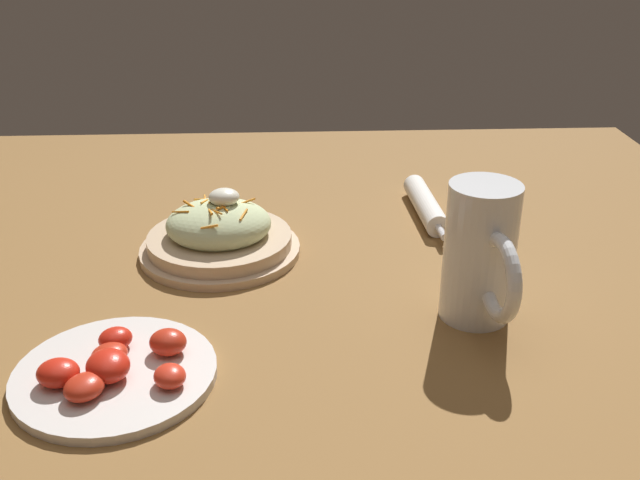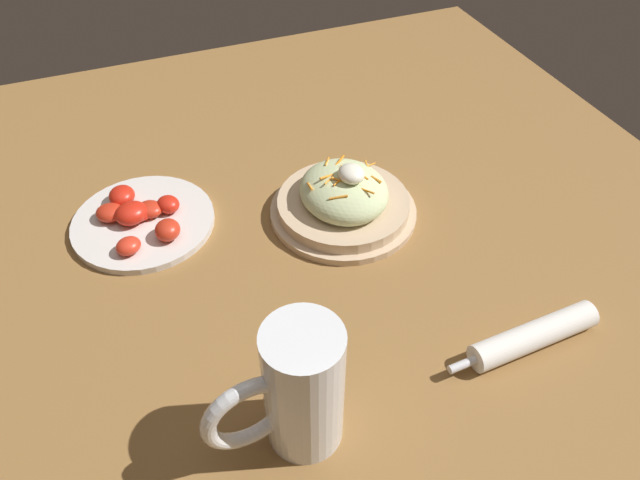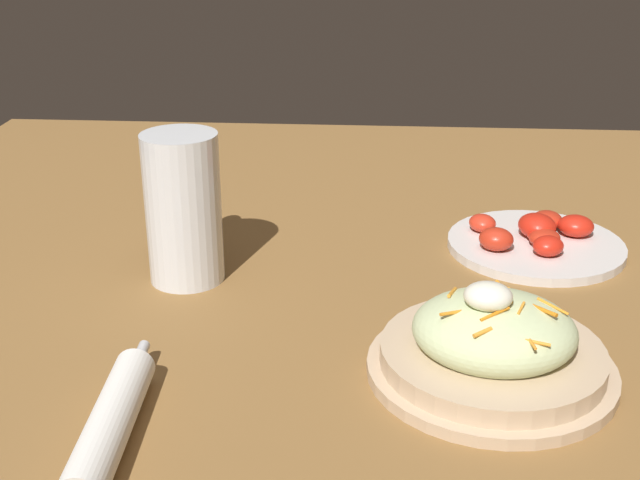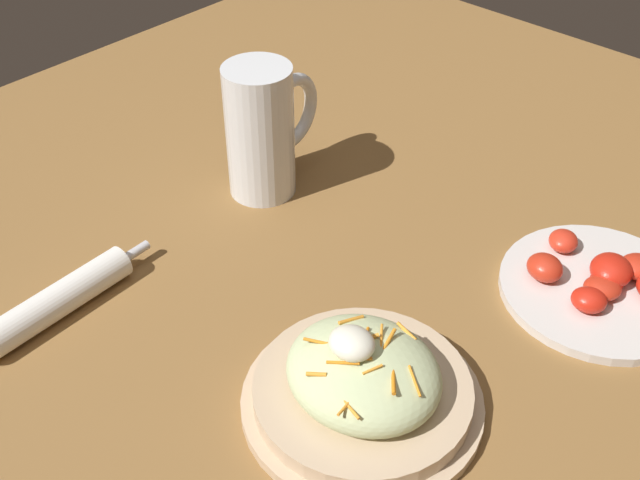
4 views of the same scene
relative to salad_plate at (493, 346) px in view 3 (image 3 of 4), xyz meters
The scene contains 5 objects.
ground_plane 0.17m from the salad_plate, 55.51° to the right, with size 1.43×1.43×0.00m, color olive.
salad_plate is the anchor object (origin of this frame).
beer_mug 0.37m from the salad_plate, 30.36° to the right, with size 0.08×0.15×0.17m.
napkin_roll 0.34m from the salad_plate, 21.04° to the left, with size 0.04×0.21×0.04m.
tomato_plate 0.31m from the salad_plate, 106.85° to the right, with size 0.21×0.21×0.04m.
Camera 3 is at (0.01, 0.80, 0.41)m, focal length 46.53 mm.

